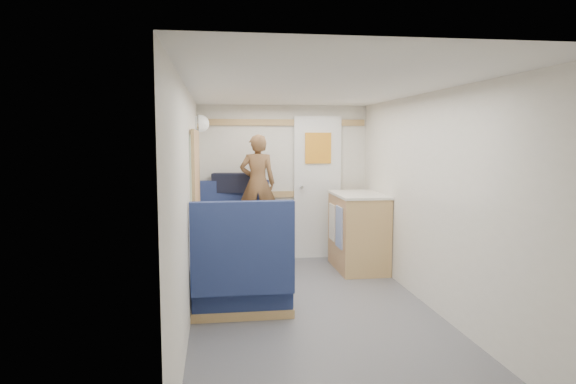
{
  "coord_description": "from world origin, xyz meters",
  "views": [
    {
      "loc": [
        -0.86,
        -4.36,
        1.58
      ],
      "look_at": [
        -0.13,
        0.9,
        1.02
      ],
      "focal_mm": 32.0,
      "sensor_mm": 36.0,
      "label": 1
    }
  ],
  "objects": [
    {
      "name": "tumbler_right",
      "position": [
        -0.61,
        1.21,
        0.77
      ],
      "size": [
        0.06,
        0.06,
        0.1
      ],
      "primitive_type": "cylinder",
      "color": "white",
      "rests_on": "dinette_table"
    },
    {
      "name": "bread_loaf",
      "position": [
        -0.43,
        1.18,
        0.78
      ],
      "size": [
        0.24,
        0.3,
        0.11
      ],
      "primitive_type": "cube",
      "rotation": [
        0.0,
        0.0,
        -0.42
      ],
      "color": "brown",
      "rests_on": "dinette_table"
    },
    {
      "name": "bench_far",
      "position": [
        -0.65,
        1.86,
        0.3
      ],
      "size": [
        0.9,
        0.59,
        1.05
      ],
      "color": "navy",
      "rests_on": "floor"
    },
    {
      "name": "tumbler_left",
      "position": [
        -0.79,
        0.83,
        0.78
      ],
      "size": [
        0.07,
        0.07,
        0.12
      ],
      "primitive_type": "cylinder",
      "color": "white",
      "rests_on": "dinette_table"
    },
    {
      "name": "orange_fruit",
      "position": [
        -0.48,
        0.77,
        0.77
      ],
      "size": [
        0.06,
        0.06,
        0.06
      ],
      "primitive_type": "sphere",
      "color": "#F45B0A",
      "rests_on": "tray"
    },
    {
      "name": "wall_right",
      "position": [
        1.1,
        0.0,
        1.0
      ],
      "size": [
        0.02,
        4.5,
        2.0
      ],
      "primitive_type": "cube",
      "color": "silver",
      "rests_on": "floor"
    },
    {
      "name": "floor",
      "position": [
        0.0,
        0.0,
        0.0
      ],
      "size": [
        4.5,
        4.5,
        0.0
      ],
      "primitive_type": "plane",
      "color": "#515156",
      "rests_on": "ground"
    },
    {
      "name": "oak_trim_high",
      "position": [
        0.0,
        2.23,
        1.78
      ],
      "size": [
        2.15,
        0.02,
        0.08
      ],
      "primitive_type": "cube",
      "color": "#AE7D4E",
      "rests_on": "wall_back"
    },
    {
      "name": "tray",
      "position": [
        -0.6,
        0.74,
        0.73
      ],
      "size": [
        0.32,
        0.38,
        0.02
      ],
      "primitive_type": "cube",
      "rotation": [
        0.0,
        0.0,
        0.18
      ],
      "color": "white",
      "rests_on": "dinette_table"
    },
    {
      "name": "side_window",
      "position": [
        -1.08,
        1.0,
        1.25
      ],
      "size": [
        0.04,
        1.3,
        0.72
      ],
      "primitive_type": "cube",
      "color": "gray",
      "rests_on": "wall_left"
    },
    {
      "name": "person",
      "position": [
        -0.37,
        1.8,
        1.04
      ],
      "size": [
        0.45,
        0.32,
        1.17
      ],
      "primitive_type": "imported",
      "rotation": [
        0.0,
        0.0,
        3.05
      ],
      "color": "brown",
      "rests_on": "bench_far"
    },
    {
      "name": "beer_glass",
      "position": [
        -0.48,
        0.97,
        0.78
      ],
      "size": [
        0.07,
        0.07,
        0.11
      ],
      "primitive_type": "cylinder",
      "color": "brown",
      "rests_on": "dinette_table"
    },
    {
      "name": "galley_counter",
      "position": [
        0.82,
        1.55,
        0.47
      ],
      "size": [
        0.57,
        0.92,
        0.92
      ],
      "color": "#AE7D4E",
      "rests_on": "floor"
    },
    {
      "name": "dome_light",
      "position": [
        -1.04,
        1.85,
        1.75
      ],
      "size": [
        0.2,
        0.2,
        0.2
      ],
      "primitive_type": "sphere",
      "color": "white",
      "rests_on": "wall_left"
    },
    {
      "name": "rear_door",
      "position": [
        0.45,
        2.22,
        0.97
      ],
      "size": [
        0.62,
        0.12,
        1.86
      ],
      "color": "white",
      "rests_on": "wall_back"
    },
    {
      "name": "salt_grinder",
      "position": [
        -0.68,
        1.12,
        0.77
      ],
      "size": [
        0.04,
        0.04,
        0.1
      ],
      "primitive_type": "cylinder",
      "color": "white",
      "rests_on": "dinette_table"
    },
    {
      "name": "ceiling",
      "position": [
        0.0,
        0.0,
        2.0
      ],
      "size": [
        4.5,
        4.5,
        0.0
      ],
      "primitive_type": "plane",
      "rotation": [
        3.14,
        0.0,
        0.0
      ],
      "color": "silver",
      "rests_on": "wall_back"
    },
    {
      "name": "duffel_bag",
      "position": [
        -0.66,
        2.12,
        1.02
      ],
      "size": [
        0.53,
        0.31,
        0.24
      ],
      "primitive_type": "cube",
      "rotation": [
        0.0,
        0.0,
        -0.15
      ],
      "color": "black",
      "rests_on": "ledge"
    },
    {
      "name": "tumbler_mid",
      "position": [
        -0.68,
        1.19,
        0.78
      ],
      "size": [
        0.07,
        0.07,
        0.11
      ],
      "primitive_type": "cylinder",
      "color": "white",
      "rests_on": "dinette_table"
    },
    {
      "name": "oak_trim_low",
      "position": [
        0.0,
        2.23,
        0.85
      ],
      "size": [
        2.15,
        0.02,
        0.08
      ],
      "primitive_type": "cube",
      "color": "#AE7D4E",
      "rests_on": "wall_back"
    },
    {
      "name": "wine_glass",
      "position": [
        -0.67,
        0.83,
        0.84
      ],
      "size": [
        0.08,
        0.08,
        0.17
      ],
      "color": "white",
      "rests_on": "dinette_table"
    },
    {
      "name": "pepper_grinder",
      "position": [
        -0.72,
        1.13,
        0.77
      ],
      "size": [
        0.03,
        0.03,
        0.09
      ],
      "primitive_type": "cylinder",
      "color": "black",
      "rests_on": "dinette_table"
    },
    {
      "name": "cheese_block",
      "position": [
        -0.65,
        0.87,
        0.75
      ],
      "size": [
        0.1,
        0.06,
        0.03
      ],
      "primitive_type": "cube",
      "rotation": [
        0.0,
        0.0,
        -0.07
      ],
      "color": "#D7C37C",
      "rests_on": "tray"
    },
    {
      "name": "wall_left",
      "position": [
        -1.1,
        0.0,
        1.0
      ],
      "size": [
        0.02,
        4.5,
        2.0
      ],
      "primitive_type": "cube",
      "color": "silver",
      "rests_on": "floor"
    },
    {
      "name": "ledge",
      "position": [
        -0.65,
        2.12,
        0.88
      ],
      "size": [
        0.9,
        0.14,
        0.04
      ],
      "primitive_type": "cube",
      "color": "#AE7D4E",
      "rests_on": "bench_far"
    },
    {
      "name": "wall_back",
      "position": [
        0.0,
        2.25,
        1.0
      ],
      "size": [
        2.2,
        0.02,
        2.0
      ],
      "primitive_type": "cube",
      "color": "silver",
      "rests_on": "floor"
    },
    {
      "name": "bench_near",
      "position": [
        -0.65,
        0.14,
        0.3
      ],
      "size": [
        0.9,
        0.59,
        1.05
      ],
      "color": "navy",
      "rests_on": "floor"
    },
    {
      "name": "dinette_table",
      "position": [
        -0.65,
        1.0,
        0.57
      ],
      "size": [
        0.62,
        0.92,
        0.72
      ],
      "color": "white",
      "rests_on": "floor"
    }
  ]
}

